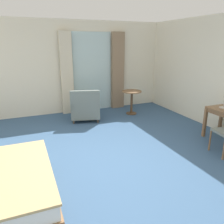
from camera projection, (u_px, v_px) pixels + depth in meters
The scene contains 7 objects.
ground at pixel (105, 167), 4.02m from camera, with size 7.00×7.54×0.10m, color #38567A.
wall_back at pixel (62, 68), 6.69m from camera, with size 6.60×0.12×2.73m, color silver.
balcony_glass_door at pixel (92, 72), 7.01m from camera, with size 1.21×0.02×2.41m, color silver.
curtain_panel_left at pixel (67, 74), 6.61m from camera, with size 0.36×0.10×2.41m, color beige.
curtain_panel_right at pixel (118, 71), 7.23m from camera, with size 0.41×0.10×2.41m, color #897056.
armchair_by_window at pixel (85, 108), 6.19m from camera, with size 0.93×0.88×0.90m.
round_cafe_table at pixel (132, 97), 6.74m from camera, with size 0.58×0.58×0.71m.
Camera 1 is at (-1.26, -3.32, 2.08)m, focal length 35.99 mm.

